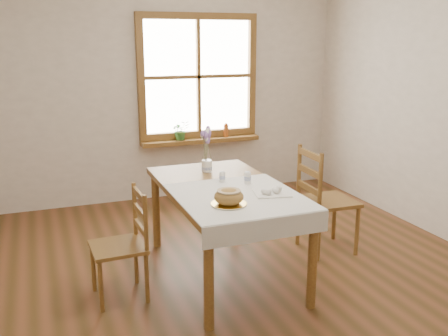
{
  "coord_description": "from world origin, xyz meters",
  "views": [
    {
      "loc": [
        -1.36,
        -3.25,
        1.89
      ],
      "look_at": [
        0.0,
        0.3,
        0.9
      ],
      "focal_mm": 40.0,
      "sensor_mm": 36.0,
      "label": 1
    }
  ],
  "objects_px": {
    "bread_plate": "(229,204)",
    "flower_vase": "(207,167)",
    "chair_left": "(118,245)",
    "chair_right": "(328,199)",
    "dining_table": "(224,196)"
  },
  "relations": [
    {
      "from": "chair_right",
      "to": "flower_vase",
      "type": "bearing_deg",
      "value": 73.36
    },
    {
      "from": "chair_right",
      "to": "bread_plate",
      "type": "xyz_separation_m",
      "value": [
        -1.19,
        -0.58,
        0.28
      ]
    },
    {
      "from": "bread_plate",
      "to": "flower_vase",
      "type": "distance_m",
      "value": 0.94
    },
    {
      "from": "bread_plate",
      "to": "chair_right",
      "type": "bearing_deg",
      "value": 25.84
    },
    {
      "from": "chair_left",
      "to": "flower_vase",
      "type": "bearing_deg",
      "value": 119.35
    },
    {
      "from": "flower_vase",
      "to": "bread_plate",
      "type": "bearing_deg",
      "value": -99.61
    },
    {
      "from": "dining_table",
      "to": "flower_vase",
      "type": "xyz_separation_m",
      "value": [
        0.01,
        0.45,
        0.14
      ]
    },
    {
      "from": "chair_right",
      "to": "dining_table",
      "type": "bearing_deg",
      "value": 97.71
    },
    {
      "from": "bread_plate",
      "to": "flower_vase",
      "type": "xyz_separation_m",
      "value": [
        0.16,
        0.93,
        0.03
      ]
    },
    {
      "from": "chair_right",
      "to": "bread_plate",
      "type": "bearing_deg",
      "value": 117.77
    },
    {
      "from": "dining_table",
      "to": "chair_right",
      "type": "relative_size",
      "value": 1.65
    },
    {
      "from": "chair_left",
      "to": "chair_right",
      "type": "relative_size",
      "value": 0.86
    },
    {
      "from": "flower_vase",
      "to": "chair_left",
      "type": "bearing_deg",
      "value": -148.3
    },
    {
      "from": "flower_vase",
      "to": "dining_table",
      "type": "bearing_deg",
      "value": -91.57
    },
    {
      "from": "chair_left",
      "to": "chair_right",
      "type": "height_order",
      "value": "chair_right"
    }
  ]
}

